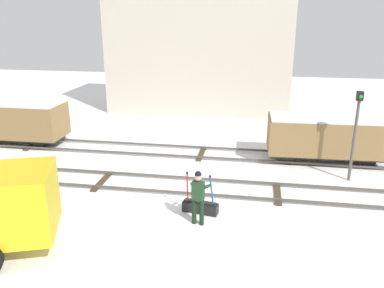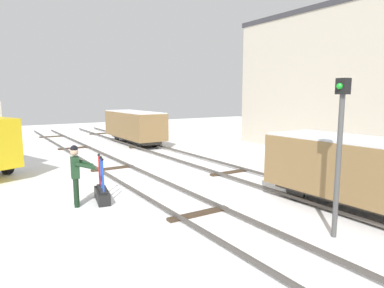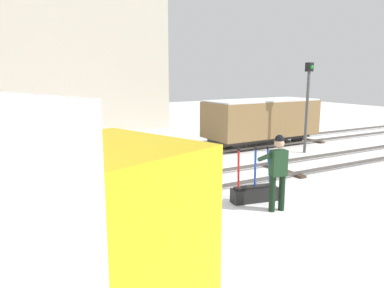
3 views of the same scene
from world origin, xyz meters
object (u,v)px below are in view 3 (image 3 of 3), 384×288
object	(u,v)px
signal_post	(308,98)
freight_car_back_track	(261,119)
rail_worker	(278,168)
switch_lever_frame	(254,192)

from	to	relation	value
signal_post	freight_car_back_track	size ratio (longest dim) A/B	0.69
rail_worker	signal_post	distance (m)	7.32
switch_lever_frame	freight_car_back_track	distance (m)	7.74
rail_worker	freight_car_back_track	distance (m)	8.26
switch_lever_frame	rail_worker	distance (m)	1.13
switch_lever_frame	freight_car_back_track	xyz separation A→B (m)	(4.99, 5.84, 0.99)
switch_lever_frame	signal_post	xyz separation A→B (m)	(5.66, 3.77, 2.04)
rail_worker	freight_car_back_track	bearing A→B (deg)	63.72
rail_worker	freight_car_back_track	xyz separation A→B (m)	(4.95, 6.61, 0.17)
switch_lever_frame	signal_post	bearing A→B (deg)	44.21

